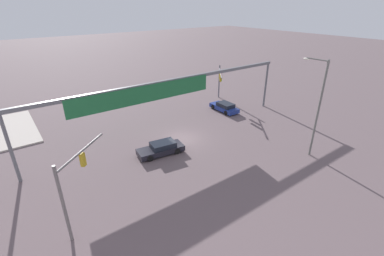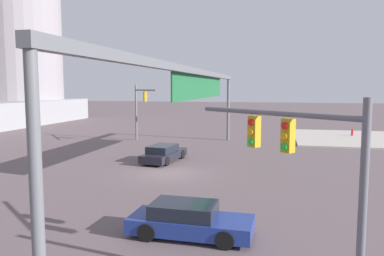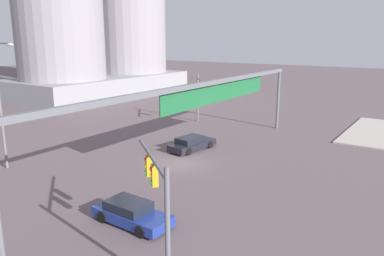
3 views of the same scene
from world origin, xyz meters
name	(u,v)px [view 3 (image 3 of 3)]	position (x,y,z in m)	size (l,w,h in m)	color
ground_plane	(180,163)	(0.00, 0.00, 0.00)	(228.43, 228.43, 0.00)	#5F4F53
traffic_signal_near_corner	(157,190)	(-11.83, -7.39, 3.55)	(3.78, 4.62, 5.09)	#5B5B64
traffic_signal_opposite_side	(199,91)	(12.75, 6.49, 3.74)	(3.99, 3.55, 5.56)	#645F5F
streetlamp_curved_arm	(1,98)	(-8.25, 9.95, 5.35)	(0.34, 2.43, 9.36)	slate
overhead_sign_gantry	(206,93)	(1.04, -1.72, 5.57)	(31.41, 0.43, 6.44)	#5C5E63
sedan_car_approaching	(131,213)	(-9.54, -3.67, 0.57)	(1.97, 4.45, 1.21)	navy
sedan_car_waiting_far	(192,143)	(3.50, 1.29, 0.57)	(4.79, 2.36, 1.21)	black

